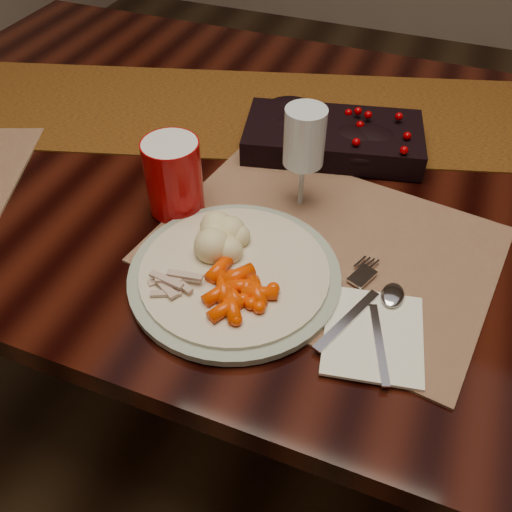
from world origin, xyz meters
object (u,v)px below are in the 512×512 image
at_px(baby_carrots, 238,294).
at_px(centerpiece, 333,134).
at_px(napkin, 373,334).
at_px(red_cup, 174,177).
at_px(dining_table, 299,306).
at_px(placemat_main, 325,245).
at_px(mashed_potatoes, 223,236).
at_px(turkey_shreds, 169,282).
at_px(wine_glass, 303,161).
at_px(dinner_plate, 235,273).

bearing_deg(baby_carrots, centerpiece, 87.95).
relative_size(napkin, red_cup, 1.19).
xyz_separation_m(centerpiece, red_cup, (-0.18, -0.25, 0.03)).
distance_m(dining_table, placemat_main, 0.43).
height_order(dining_table, baby_carrots, baby_carrots).
xyz_separation_m(dining_table, baby_carrots, (0.00, -0.34, 0.40)).
bearing_deg(baby_carrots, napkin, 5.38).
xyz_separation_m(mashed_potatoes, turkey_shreds, (-0.04, -0.09, -0.02)).
bearing_deg(dining_table, placemat_main, -67.26).
bearing_deg(wine_glass, turkey_shreds, -112.27).
relative_size(dining_table, turkey_shreds, 24.23).
distance_m(placemat_main, napkin, 0.17).
xyz_separation_m(dinner_plate, mashed_potatoes, (-0.03, 0.03, 0.03)).
bearing_deg(wine_glass, baby_carrots, -92.29).
bearing_deg(wine_glass, placemat_main, -50.34).
xyz_separation_m(turkey_shreds, wine_glass, (0.10, 0.25, 0.06)).
distance_m(napkin, red_cup, 0.38).
distance_m(baby_carrots, napkin, 0.18).
height_order(dining_table, dinner_plate, dinner_plate).
bearing_deg(mashed_potatoes, wine_glass, 67.73).
relative_size(napkin, wine_glass, 0.83).
bearing_deg(mashed_potatoes, centerpiece, 78.04).
xyz_separation_m(dining_table, turkey_shreds, (-0.09, -0.35, 0.40)).
relative_size(placemat_main, dinner_plate, 1.63).
height_order(placemat_main, wine_glass, wine_glass).
bearing_deg(napkin, turkey_shreds, 176.13).
bearing_deg(centerpiece, dinner_plate, -96.12).
height_order(dinner_plate, napkin, dinner_plate).
bearing_deg(red_cup, baby_carrots, -42.30).
distance_m(placemat_main, red_cup, 0.25).
distance_m(baby_carrots, turkey_shreds, 0.09).
bearing_deg(centerpiece, baby_carrots, -92.05).
distance_m(centerpiece, mashed_potatoes, 0.33).
xyz_separation_m(centerpiece, baby_carrots, (-0.01, -0.40, -0.01)).
height_order(centerpiece, napkin, centerpiece).
height_order(placemat_main, mashed_potatoes, mashed_potatoes).
distance_m(placemat_main, wine_glass, 0.13).
bearing_deg(placemat_main, red_cup, -170.97).
distance_m(mashed_potatoes, red_cup, 0.14).
xyz_separation_m(dinner_plate, red_cup, (-0.14, 0.11, 0.05)).
bearing_deg(centerpiece, wine_glass, -91.72).
xyz_separation_m(placemat_main, wine_glass, (-0.06, 0.08, 0.08)).
xyz_separation_m(dinner_plate, turkey_shreds, (-0.07, -0.06, 0.02)).
bearing_deg(red_cup, centerpiece, 53.82).
distance_m(centerpiece, wine_glass, 0.18).
distance_m(dining_table, dinner_plate, 0.49).
bearing_deg(napkin, placemat_main, 116.06).
relative_size(placemat_main, wine_glass, 2.80).
xyz_separation_m(mashed_potatoes, napkin, (0.23, -0.06, -0.04)).
height_order(dining_table, napkin, napkin).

